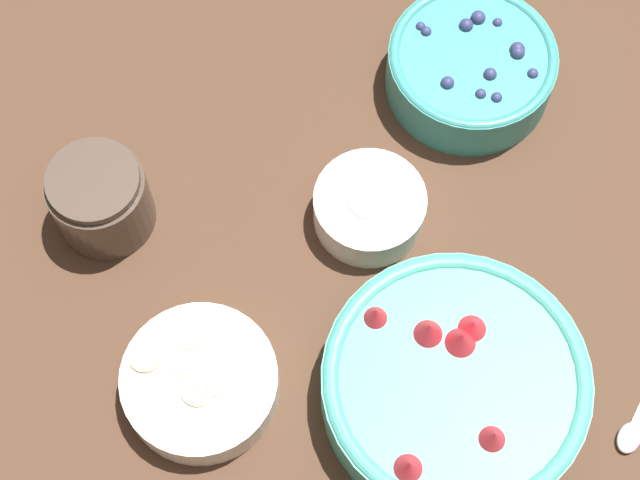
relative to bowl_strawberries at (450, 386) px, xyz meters
name	(u,v)px	position (x,y,z in m)	size (l,w,h in m)	color
ground_plane	(414,300)	(0.00, 0.10, -0.04)	(4.00, 4.00, 0.00)	#4C3323
bowl_strawberries	(450,386)	(0.00, 0.00, 0.00)	(0.25, 0.25, 0.08)	#47AD9E
bowl_blueberries	(471,67)	(0.14, 0.32, 0.00)	(0.18, 0.18, 0.07)	teal
bowl_bananas	(200,382)	(-0.22, 0.08, -0.01)	(0.15, 0.15, 0.05)	white
bowl_cream	(370,206)	(-0.01, 0.20, -0.01)	(0.11, 0.11, 0.05)	white
jar_chocolate	(101,200)	(-0.27, 0.28, 0.00)	(0.10, 0.10, 0.09)	#4C3D33
spoon	(640,415)	(0.17, -0.07, -0.03)	(0.11, 0.10, 0.01)	silver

